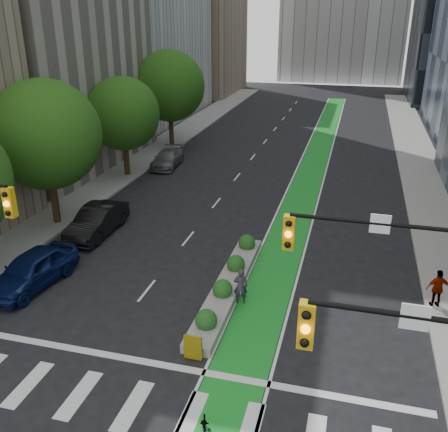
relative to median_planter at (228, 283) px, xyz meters
The scene contains 15 objects.
ground 7.15m from the median_planter, 99.68° to the right, with size 160.00×160.00×0.00m, color black.
sidewalk_left 22.18m from the median_planter, 125.89° to the left, with size 3.60×90.00×0.15m, color gray.
sidewalk_right 20.86m from the median_planter, 59.45° to the left, with size 3.60×90.00×0.15m, color gray.
bike_lane_paint 23.04m from the median_planter, 85.52° to the left, with size 2.20×70.00×0.01m, color #1A9128.
building_tan_far 63.92m from the median_planter, 109.78° to the left, with size 14.00×16.00×26.00m, color tan.
tree_mid 14.16m from the median_planter, 157.87° to the left, with size 6.40×6.40×8.78m.
tree_midfar 19.84m from the median_planter, 129.19° to the left, with size 5.60×5.60×7.76m.
tree_far 28.29m from the median_planter, 116.05° to the left, with size 6.60×6.60×9.00m.
signal_right 10.89m from the median_planter, 41.32° to the right, with size 5.82×0.51×7.20m.
median_planter is the anchor object (origin of this frame).
cyclist 1.31m from the median_planter, 48.81° to the right, with size 0.63×0.41×1.72m, color #312D36.
parked_car_left_near 9.32m from the median_planter, 167.58° to the right, with size 2.03×5.04×1.72m, color #0B1847.
parked_car_left_mid 9.97m from the median_planter, 155.01° to the left, with size 1.78×5.11×1.68m, color black.
parked_car_left_far 20.86m from the median_planter, 118.86° to the left, with size 1.96×4.82×1.40m, color slate.
pedestrian_far 9.25m from the median_planter, ahead, with size 1.03×0.43×1.76m, color gray.
Camera 1 is at (6.30, -12.70, 12.18)m, focal length 40.00 mm.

